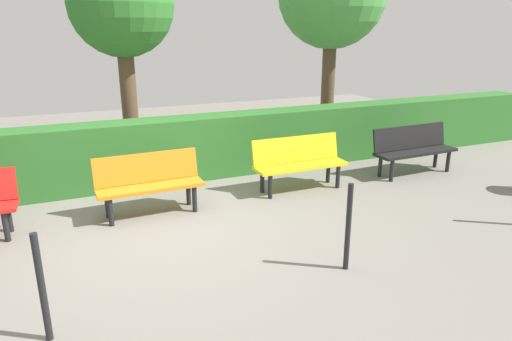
% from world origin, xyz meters
% --- Properties ---
extents(ground_plane, '(19.18, 19.18, 0.00)m').
position_xyz_m(ground_plane, '(0.00, 0.00, 0.00)').
color(ground_plane, gray).
extents(bench_black, '(1.64, 0.51, 0.86)m').
position_xyz_m(bench_black, '(-4.68, -0.62, 0.48)').
color(bench_black, black).
rests_on(bench_black, ground_plane).
extents(bench_yellow, '(1.54, 0.47, 0.86)m').
position_xyz_m(bench_yellow, '(-2.38, -0.70, 0.48)').
color(bench_yellow, yellow).
rests_on(bench_yellow, ground_plane).
extents(bench_orange, '(1.48, 0.49, 0.86)m').
position_xyz_m(bench_orange, '(0.06, -0.63, 0.48)').
color(bench_orange, orange).
rests_on(bench_orange, ground_plane).
extents(hedge_row, '(15.18, 0.60, 1.08)m').
position_xyz_m(hedge_row, '(-1.08, -1.97, 0.54)').
color(hedge_row, '#2D6B28').
rests_on(hedge_row, ground_plane).
extents(tree_mid, '(1.88, 1.88, 3.89)m').
position_xyz_m(tree_mid, '(-0.13, -3.37, 2.90)').
color(tree_mid, brown).
rests_on(tree_mid, ground_plane).
extents(railing_post_mid, '(0.06, 0.06, 1.00)m').
position_xyz_m(railing_post_mid, '(-1.61, 1.82, 0.50)').
color(railing_post_mid, black).
rests_on(railing_post_mid, ground_plane).
extents(railing_post_far, '(0.06, 0.06, 1.00)m').
position_xyz_m(railing_post_far, '(1.41, 1.82, 0.50)').
color(railing_post_far, black).
rests_on(railing_post_far, ground_plane).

